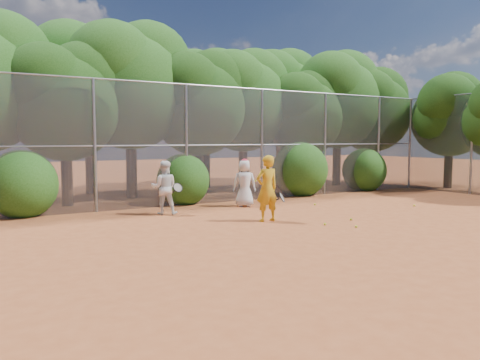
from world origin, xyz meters
TOP-DOWN VIEW (x-y plane):
  - ground at (0.00, 0.00)m, footprint 80.00×80.00m
  - fence_back at (-0.12, 6.00)m, footprint 20.05×0.09m
  - fence_side at (10.00, 3.00)m, footprint 0.09×6.09m
  - tree_2 at (-4.45, 7.83)m, footprint 3.99×3.47m
  - tree_3 at (-1.94, 8.84)m, footprint 4.89×4.26m
  - tree_4 at (0.55, 8.24)m, footprint 4.19×3.64m
  - tree_5 at (3.06, 9.04)m, footprint 4.51×3.92m
  - tree_6 at (5.55, 8.03)m, footprint 3.86×3.36m
  - tree_7 at (8.06, 8.64)m, footprint 4.77×4.14m
  - tree_8 at (10.05, 8.34)m, footprint 4.25×3.70m
  - tree_10 at (-2.93, 11.05)m, footprint 5.15×4.48m
  - tree_11 at (2.06, 10.64)m, footprint 4.64×4.03m
  - tree_12 at (6.56, 11.24)m, footprint 5.02×4.37m
  - tree_13 at (11.45, 5.03)m, footprint 3.86×3.36m
  - bush_0 at (-6.00, 6.30)m, footprint 2.00×2.00m
  - bush_1 at (-1.00, 6.30)m, footprint 1.80×1.80m
  - bush_2 at (4.00, 6.30)m, footprint 2.20×2.20m
  - bush_3 at (7.50, 6.30)m, footprint 1.90×1.90m
  - player_yellow at (-0.46, 2.00)m, footprint 0.85×0.59m
  - player_teen at (0.47, 4.69)m, footprint 0.89×0.78m
  - player_white at (-2.39, 4.51)m, footprint 0.95×0.87m
  - ball_0 at (0.93, 0.08)m, footprint 0.07×0.07m
  - ball_1 at (0.49, 0.74)m, footprint 0.07×0.07m
  - ball_2 at (5.25, 1.83)m, footprint 0.07×0.07m
  - ball_3 at (1.57, 0.93)m, footprint 0.07×0.07m
  - ball_4 at (2.62, 3.70)m, footprint 0.07×0.07m

SIDE VIEW (x-z plane):
  - ground at x=0.00m, z-range 0.00..0.00m
  - ball_0 at x=0.93m, z-range 0.00..0.07m
  - ball_1 at x=0.49m, z-range 0.00..0.07m
  - ball_2 at x=5.25m, z-range 0.00..0.07m
  - ball_3 at x=1.57m, z-range 0.00..0.07m
  - ball_4 at x=2.62m, z-range 0.00..0.07m
  - player_teen at x=0.47m, z-range 0.00..1.56m
  - player_white at x=-2.39m, z-range 0.00..1.57m
  - player_yellow at x=-0.46m, z-range 0.00..1.77m
  - bush_1 at x=-1.00m, z-range 0.00..1.80m
  - bush_3 at x=7.50m, z-range 0.00..1.90m
  - bush_0 at x=-6.00m, z-range 0.00..2.00m
  - bush_2 at x=4.00m, z-range 0.00..2.20m
  - fence_side at x=10.00m, z-range 0.04..4.06m
  - fence_back at x=-0.12m, z-range 0.04..4.06m
  - tree_6 at x=5.55m, z-range 0.82..6.11m
  - tree_13 at x=11.45m, z-range 0.82..6.11m
  - tree_2 at x=-4.45m, z-range 0.85..6.32m
  - tree_4 at x=0.55m, z-range 0.89..6.62m
  - tree_8 at x=10.05m, z-range 0.91..6.73m
  - tree_5 at x=3.06m, z-range 0.96..7.13m
  - tree_11 at x=2.06m, z-range 0.99..7.34m
  - tree_7 at x=8.06m, z-range 1.02..7.54m
  - tree_3 at x=-1.94m, z-range 1.04..7.75m
  - tree_12 at x=6.56m, z-range 1.07..7.95m
  - tree_10 at x=-2.93m, z-range 1.10..8.16m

